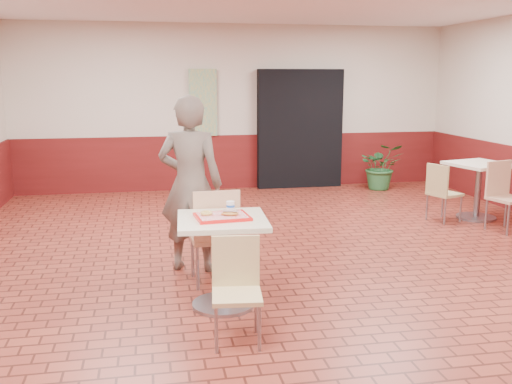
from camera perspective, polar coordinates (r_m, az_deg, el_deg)
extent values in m
cube|color=maroon|center=(6.06, 5.27, -8.46)|extent=(8.00, 10.00, 0.01)
cube|color=beige|center=(10.61, -2.07, 8.41)|extent=(8.00, 0.01, 3.00)
cube|color=#531010|center=(10.69, -2.02, 3.05)|extent=(8.00, 0.04, 1.00)
cube|color=black|center=(10.76, 4.41, 6.30)|extent=(1.60, 0.22, 2.20)
cube|color=gray|center=(10.47, -5.31, 8.88)|extent=(0.50, 0.03, 1.20)
cube|color=beige|center=(5.07, -3.40, -2.87)|extent=(0.78, 0.78, 0.04)
cylinder|color=gray|center=(5.19, -3.34, -7.30)|extent=(0.09, 0.09, 0.78)
cylinder|color=gray|center=(5.32, -3.30, -11.13)|extent=(0.57, 0.57, 0.03)
cube|color=#D5BC7F|center=(4.49, -1.93, -10.34)|extent=(0.42, 0.42, 0.04)
cube|color=#D5BC7F|center=(4.58, -2.05, -6.90)|extent=(0.38, 0.07, 0.42)
cylinder|color=gray|center=(4.42, -3.99, -13.62)|extent=(0.03, 0.03, 0.37)
cylinder|color=gray|center=(4.43, 0.35, -13.51)|extent=(0.03, 0.03, 0.37)
cylinder|color=gray|center=(4.72, -4.03, -11.94)|extent=(0.03, 0.03, 0.37)
cylinder|color=gray|center=(4.73, 0.02, -11.85)|extent=(0.03, 0.03, 0.37)
cube|color=tan|center=(5.78, -4.24, -4.57)|extent=(0.48, 0.48, 0.04)
cube|color=tan|center=(5.51, -3.94, -2.44)|extent=(0.46, 0.06, 0.50)
cylinder|color=gray|center=(6.06, -2.68, -6.18)|extent=(0.03, 0.03, 0.44)
cylinder|color=gray|center=(6.01, -6.36, -6.42)|extent=(0.03, 0.03, 0.44)
cylinder|color=gray|center=(5.70, -1.93, -7.34)|extent=(0.03, 0.03, 0.44)
cylinder|color=gray|center=(5.64, -5.86, -7.61)|extent=(0.03, 0.03, 0.44)
imported|color=#65594E|center=(6.08, -6.57, 0.79)|extent=(0.79, 0.63, 1.88)
cube|color=red|center=(5.06, -3.40, -2.49)|extent=(0.47, 0.36, 0.03)
cube|color=#E18585|center=(5.06, -3.40, -2.33)|extent=(0.41, 0.31, 0.00)
torus|color=gold|center=(5.06, -4.97, -2.12)|extent=(0.13, 0.13, 0.03)
ellipsoid|color=gold|center=(5.03, -2.58, -2.15)|extent=(0.17, 0.12, 0.04)
cube|color=beige|center=(5.02, -2.58, -1.89)|extent=(0.15, 0.10, 0.01)
ellipsoid|color=#A94A17|center=(5.04, -3.32, -2.22)|extent=(0.04, 0.03, 0.02)
cylinder|color=white|center=(5.18, -2.57, -1.44)|extent=(0.07, 0.07, 0.10)
cylinder|color=blue|center=(5.17, -2.57, -1.39)|extent=(0.08, 0.08, 0.02)
cube|color=beige|center=(8.92, 21.49, 2.59)|extent=(0.79, 0.79, 0.04)
cylinder|color=gray|center=(8.99, 21.29, -0.02)|extent=(0.09, 0.09, 0.79)
cylinder|color=gray|center=(9.07, 21.12, -2.36)|extent=(0.57, 0.57, 0.03)
cube|color=tan|center=(8.68, 18.34, -0.19)|extent=(0.50, 0.50, 0.04)
cube|color=tan|center=(8.50, 17.67, 1.21)|extent=(0.16, 0.37, 0.42)
cylinder|color=gray|center=(8.74, 19.79, -1.59)|extent=(0.03, 0.03, 0.38)
cylinder|color=gray|center=(8.95, 18.15, -1.19)|extent=(0.03, 0.03, 0.38)
cylinder|color=gray|center=(8.49, 18.37, -1.87)|extent=(0.03, 0.03, 0.38)
cylinder|color=gray|center=(8.70, 16.72, -1.45)|extent=(0.03, 0.03, 0.38)
cube|color=tan|center=(8.40, 23.92, -0.65)|extent=(0.53, 0.53, 0.04)
cube|color=tan|center=(8.48, 23.07, 1.30)|extent=(0.43, 0.14, 0.47)
cylinder|color=gray|center=(8.19, 23.90, -2.59)|extent=(0.03, 0.03, 0.42)
cylinder|color=gray|center=(8.43, 22.02, -2.07)|extent=(0.03, 0.03, 0.42)
cylinder|color=gray|center=(8.70, 23.69, -1.80)|extent=(0.03, 0.03, 0.42)
imported|color=#265F2F|center=(10.81, 12.42, 2.52)|extent=(0.92, 0.85, 0.86)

